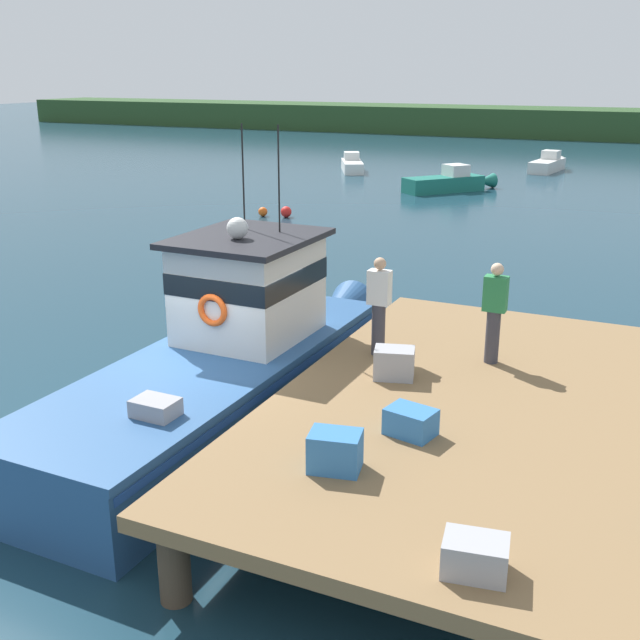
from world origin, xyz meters
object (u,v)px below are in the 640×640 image
Objects in this scene: moored_boat_off_the_point at (549,164)px; mooring_buoy_inshore at (301,232)px; main_fishing_boat at (231,358)px; crate_stack_mid_dock at (411,422)px; deckhand_further_back at (494,311)px; mooring_buoy_spare_mooring at (286,212)px; mooring_buoy_channel_marker at (263,212)px; moored_boat_outer_mooring at (450,182)px; crate_single_by_cleat at (394,363)px; deckhand_by_the_boat at (379,304)px; crate_stack_near_edge at (335,451)px; crate_single_far at (475,556)px; moored_boat_far_left at (352,165)px.

mooring_buoy_inshore is (-4.73, -23.01, -0.17)m from moored_boat_off_the_point.
main_fishing_boat is at bearing -68.43° from mooring_buoy_inshore.
crate_stack_mid_dock is 0.37× the size of deckhand_further_back.
mooring_buoy_spare_mooring is (-7.10, -19.58, -0.18)m from moored_boat_off_the_point.
deckhand_further_back is 3.71× the size of mooring_buoy_spare_mooring.
mooring_buoy_channel_marker is (-12.41, 18.45, -1.19)m from crate_stack_mid_dock.
moored_boat_off_the_point is at bearing 70.08° from mooring_buoy_spare_mooring.
moored_boat_outer_mooring reaches higher than mooring_buoy_inshore.
crate_single_by_cleat is 0.37× the size of deckhand_by_the_boat.
crate_stack_near_edge is 2.98m from crate_single_by_cleat.
mooring_buoy_spare_mooring is (-12.91, 21.13, -1.16)m from crate_single_far.
crate_single_far is 25.13m from mooring_buoy_channel_marker.
crate_single_far is at bearing -61.29° from crate_single_by_cleat.
crate_single_by_cleat is 1.30× the size of mooring_buoy_inshore.
deckhand_by_the_boat reaches higher than moored_boat_far_left.
deckhand_by_the_boat is 0.36× the size of moored_boat_outer_mooring.
crate_single_by_cleat is at bearing -55.49° from deckhand_by_the_boat.
moored_boat_far_left is (-13.33, 30.81, -1.69)m from deckhand_by_the_boat.
deckhand_by_the_boat is 1.82m from deckhand_further_back.
moored_boat_far_left is 11.08× the size of mooring_buoy_channel_marker.
deckhand_further_back is at bearing -63.58° from moored_boat_far_left.
mooring_buoy_spare_mooring is at bearing -77.38° from moored_boat_far_left.
moored_boat_off_the_point is 20.83m from mooring_buoy_spare_mooring.
crate_single_by_cleat is 36.70m from moored_boat_off_the_point.
crate_stack_mid_dock is at bearing -25.69° from main_fishing_boat.
moored_boat_off_the_point is (-3.51, 36.51, -1.04)m from crate_single_by_cleat.
crate_stack_near_edge is 0.37× the size of deckhand_further_back.
deckhand_by_the_boat is at bearing 103.50° from crate_stack_near_edge.
crate_stack_near_edge is at bearing -83.61° from crate_single_by_cleat.
mooring_buoy_channel_marker is at bearing -112.13° from moored_boat_off_the_point.
crate_single_far is (1.46, -2.47, 0.00)m from crate_stack_mid_dock.
crate_stack_mid_dock is at bearing 120.48° from crate_single_far.
moored_boat_outer_mooring reaches higher than moored_boat_far_left.
deckhand_further_back reaches higher than moored_boat_outer_mooring.
moored_boat_off_the_point is at bearing 73.01° from moored_boat_outer_mooring.
moored_boat_far_left is (-13.91, 31.66, -1.06)m from crate_single_by_cleat.
deckhand_by_the_boat is at bearing -55.34° from mooring_buoy_channel_marker.
mooring_buoy_channel_marker is at bearing -81.07° from moored_boat_far_left.
crate_stack_near_edge reaches higher than mooring_buoy_inshore.
crate_single_by_cleat reaches higher than moored_boat_outer_mooring.
moored_boat_outer_mooring is at bearing -35.48° from moored_boat_far_left.
mooring_buoy_channel_marker is (-11.89, 19.69, -1.25)m from crate_stack_near_edge.
mooring_buoy_inshore is (2.37, -3.43, 0.01)m from mooring_buoy_spare_mooring.
deckhand_by_the_boat is at bearing -166.62° from deckhand_further_back.
crate_stack_near_edge is 0.13× the size of moored_boat_off_the_point.
moored_boat_off_the_point is at bearing 97.60° from deckhand_further_back.
main_fishing_boat is 2.38× the size of moored_boat_far_left.
moored_boat_off_the_point is at bearing 95.56° from crate_stack_near_edge.
moored_boat_off_the_point is 12.38× the size of mooring_buoy_channel_marker.
main_fishing_boat is 26.61m from moored_boat_outer_mooring.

